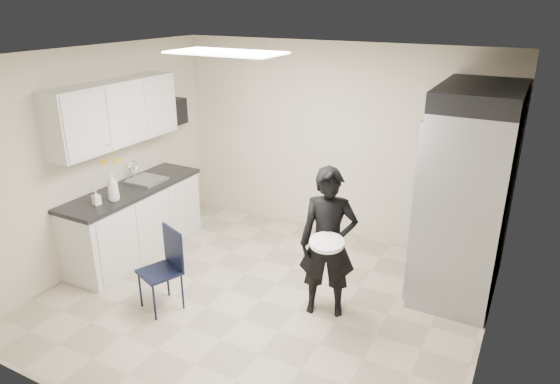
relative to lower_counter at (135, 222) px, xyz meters
The scene contains 21 objects.
floor 2.01m from the lower_counter, ahead, with size 4.50×4.50×0.00m, color tan.
ceiling 2.92m from the lower_counter, ahead, with size 4.50×4.50×0.00m, color silver.
back_wall 2.79m from the lower_counter, 42.71° to the left, with size 4.50×4.50×0.00m, color beige.
left_wall 0.94m from the lower_counter, 146.31° to the right, with size 4.00×4.00×0.00m, color beige.
right_wall 4.29m from the lower_counter, ahead, with size 4.00×4.00×0.00m, color beige.
ceiling_panel 2.54m from the lower_counter, ahead, with size 1.20×0.60×0.02m, color white.
lower_counter is the anchor object (origin of this frame).
countertop 0.46m from the lower_counter, 90.00° to the left, with size 0.64×1.95×0.05m, color black.
sink 0.51m from the lower_counter, 85.43° to the left, with size 0.42×0.40×0.14m, color gray.
faucet 0.67m from the lower_counter, 125.75° to the left, with size 0.02×0.02×0.24m, color silver.
upper_cabinets 1.40m from the lower_counter, behind, with size 0.35×1.80×0.75m, color silver.
towel_dispenser 1.67m from the lower_counter, 99.38° to the left, with size 0.22×0.30×0.35m, color black.
notice_sticker_left 0.85m from the lower_counter, 161.21° to the right, with size 0.00×0.12×0.07m, color yellow.
notice_sticker_right 0.81m from the lower_counter, 161.21° to the left, with size 0.00×0.12×0.07m, color yellow.
commercial_fridge 3.98m from the lower_counter, 15.88° to the left, with size 0.80×1.35×2.10m, color gray.
fridge_compressor 4.31m from the lower_counter, 15.88° to the left, with size 0.80×1.35×0.20m, color black.
folding_chair 1.37m from the lower_counter, 36.54° to the right, with size 0.38×0.38×0.86m, color black.
man_tuxedo 2.68m from the lower_counter, ahead, with size 0.58×0.39×1.59m, color black.
bucket_lid 2.80m from the lower_counter, ahead, with size 0.33×0.33×0.04m, color white.
soap_bottle_a 0.78m from the lower_counter, 71.79° to the right, with size 0.13×0.13×0.33m, color white.
soap_bottle_b 0.83m from the lower_counter, 84.29° to the right, with size 0.08×0.08×0.17m, color #ABADB7.
Camera 1 is at (2.39, -4.02, 3.09)m, focal length 32.00 mm.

